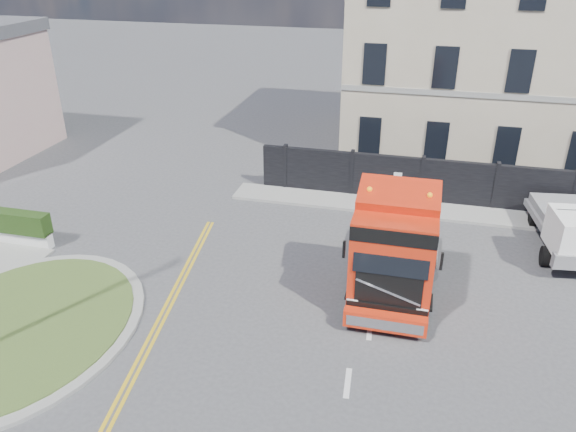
# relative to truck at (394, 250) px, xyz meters

# --- Properties ---
(ground) EXTENTS (120.00, 120.00, 0.00)m
(ground) POSITION_rel_truck_xyz_m (-3.38, -1.44, -1.69)
(ground) COLOR #424244
(ground) RESTS_ON ground
(traffic_island) EXTENTS (6.80, 6.80, 0.17)m
(traffic_island) POSITION_rel_truck_xyz_m (-10.38, -4.44, -1.61)
(traffic_island) COLOR gray
(traffic_island) RESTS_ON ground
(hoarding_fence) EXTENTS (18.80, 0.25, 2.00)m
(hoarding_fence) POSITION_rel_truck_xyz_m (3.17, 7.56, -0.69)
(hoarding_fence) COLOR black
(hoarding_fence) RESTS_ON ground
(georgian_building) EXTENTS (12.30, 10.30, 12.80)m
(georgian_building) POSITION_rel_truck_xyz_m (2.62, 15.06, 4.08)
(georgian_building) COLOR #BDAF96
(georgian_building) RESTS_ON ground
(pavement_far) EXTENTS (20.00, 1.60, 0.12)m
(pavement_far) POSITION_rel_truck_xyz_m (2.62, 6.66, -1.63)
(pavement_far) COLOR gray
(pavement_far) RESTS_ON ground
(truck) EXTENTS (2.38, 6.30, 3.77)m
(truck) POSITION_rel_truck_xyz_m (0.00, 0.00, 0.00)
(truck) COLOR black
(truck) RESTS_ON ground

